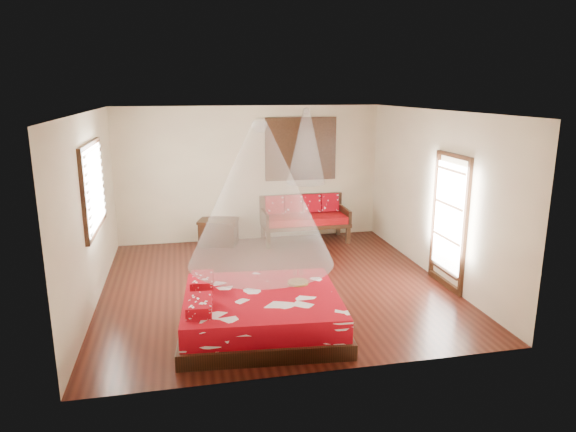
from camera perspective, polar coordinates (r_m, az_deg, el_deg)
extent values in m
cube|color=#33100B|center=(8.52, -1.49, -7.67)|extent=(5.50, 5.50, 0.02)
cube|color=silver|center=(7.93, -1.62, 11.63)|extent=(5.50, 5.50, 0.02)
cube|color=tan|center=(8.10, -21.14, 0.66)|extent=(0.02, 5.50, 2.80)
cube|color=tan|center=(9.01, 15.99, 2.34)|extent=(0.02, 5.50, 2.80)
cube|color=tan|center=(10.79, -4.21, 4.69)|extent=(5.50, 0.02, 2.80)
cube|color=tan|center=(5.51, 3.66, -4.39)|extent=(5.50, 0.02, 2.80)
cube|color=black|center=(6.99, -2.90, -11.75)|extent=(2.27, 2.09, 0.20)
cube|color=#9D0511|center=(6.89, -2.92, -9.88)|extent=(2.16, 1.98, 0.30)
cube|color=#9D0511|center=(6.43, -9.80, -9.74)|extent=(0.35, 0.58, 0.14)
cube|color=#9D0511|center=(7.17, -9.52, -7.16)|extent=(0.35, 0.58, 0.14)
cube|color=black|center=(10.32, -2.21, -2.50)|extent=(0.08, 0.08, 0.42)
cube|color=black|center=(10.71, 6.70, -1.96)|extent=(0.08, 0.08, 0.42)
cube|color=black|center=(10.96, -2.81, -1.51)|extent=(0.08, 0.08, 0.42)
cube|color=black|center=(11.34, 5.61, -1.04)|extent=(0.08, 0.08, 0.42)
cube|color=black|center=(10.76, 1.89, -0.87)|extent=(1.80, 0.80, 0.08)
cube|color=#830904|center=(10.73, 1.90, -0.30)|extent=(1.74, 0.74, 0.14)
cube|color=black|center=(11.03, 1.46, 1.06)|extent=(1.80, 0.06, 0.55)
cube|color=black|center=(10.55, -2.64, -0.27)|extent=(0.06, 0.80, 0.30)
cube|color=black|center=(10.95, 6.28, 0.19)|extent=(0.06, 0.80, 0.30)
cube|color=#9D0511|center=(10.77, -1.50, 1.19)|extent=(0.38, 0.20, 0.40)
cube|color=#9D0511|center=(10.85, 0.58, 1.29)|extent=(0.38, 0.20, 0.40)
cube|color=#9D0511|center=(10.94, 2.63, 1.38)|extent=(0.38, 0.20, 0.40)
cube|color=#9D0511|center=(11.05, 4.64, 1.47)|extent=(0.38, 0.20, 0.40)
cube|color=black|center=(10.67, -7.71, -1.89)|extent=(0.85, 0.71, 0.48)
cube|color=black|center=(10.60, -7.76, -0.51)|extent=(0.90, 0.76, 0.05)
cube|color=black|center=(10.88, 1.43, 7.46)|extent=(1.52, 0.06, 1.32)
cube|color=black|center=(10.87, 1.44, 7.45)|extent=(1.35, 0.04, 1.10)
cube|color=black|center=(8.22, -20.84, 3.02)|extent=(0.08, 1.74, 1.34)
cube|color=silver|center=(8.22, -20.57, 3.04)|extent=(0.04, 1.54, 1.10)
cube|color=black|center=(8.56, 17.45, -0.77)|extent=(0.08, 1.02, 2.16)
cube|color=white|center=(8.52, 17.38, -0.13)|extent=(0.03, 0.82, 1.70)
cylinder|color=brown|center=(7.19, 1.12, -7.39)|extent=(0.29, 0.29, 0.03)
cone|color=white|center=(6.43, -3.09, 2.44)|extent=(1.87, 1.87, 1.80)
cone|color=white|center=(10.41, 2.03, 7.72)|extent=(0.79, 0.79, 1.50)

